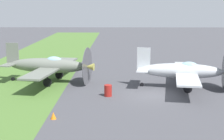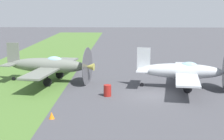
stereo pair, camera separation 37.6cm
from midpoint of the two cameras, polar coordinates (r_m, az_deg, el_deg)
The scene contains 5 objects.
ground_plane at distance 26.30m, azimuth 7.70°, elevation -4.40°, with size 160.00×160.00×0.00m, color #424247.
airplane_lead at distance 28.64m, azimuth 12.59°, elevation -0.19°, with size 10.13×8.06×3.58m.
airplane_wingman at distance 30.68m, azimuth -10.40°, elevation 0.78°, with size 10.62×8.45×3.76m.
fuel_drum at distance 25.77m, azimuth -0.38°, elevation -3.58°, with size 0.60×0.60×0.90m, color maroon.
runway_marker_cone at distance 21.15m, azimuth -9.90°, elevation -7.74°, with size 0.36×0.36×0.44m, color orange.
Camera 2 is at (25.18, -2.63, 7.03)m, focal length 52.82 mm.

